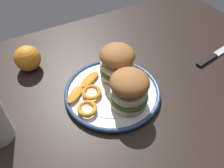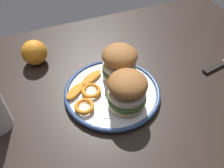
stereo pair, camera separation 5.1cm
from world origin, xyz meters
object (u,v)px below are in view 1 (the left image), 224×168
whole_orange (28,58)px  sandwich_half_right (129,89)px  dining_table (96,122)px  sandwich_half_left (117,62)px  table_knife (216,55)px  dinner_plate (112,92)px

whole_orange → sandwich_half_right: bearing=-56.0°
sandwich_half_right → whole_orange: sandwich_half_right is taller
dining_table → sandwich_half_left: bearing=26.1°
sandwich_half_left → sandwich_half_right: bearing=-103.6°
table_knife → whole_orange: bearing=157.1°
dinner_plate → whole_orange: 0.28m
sandwich_half_right → table_knife: 0.38m
sandwich_half_right → whole_orange: bearing=124.0°
sandwich_half_left → table_knife: (0.35, -0.06, -0.07)m
dinner_plate → whole_orange: (-0.17, 0.22, 0.03)m
sandwich_half_left → table_knife: sandwich_half_left is taller
dinner_plate → whole_orange: size_ratio=3.40×
dinner_plate → dining_table: bearing=-177.8°
table_knife → dining_table: bearing=178.1°
sandwich_half_left → dinner_plate: bearing=-132.2°
dining_table → whole_orange: 0.29m
dining_table → whole_orange: (-0.12, 0.22, 0.14)m
whole_orange → table_knife: 0.61m
dining_table → sandwich_half_right: size_ratio=11.70×
dining_table → table_knife: bearing=-1.9°
dinner_plate → sandwich_half_right: sandwich_half_right is taller
sandwich_half_right → sandwich_half_left: bearing=76.4°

